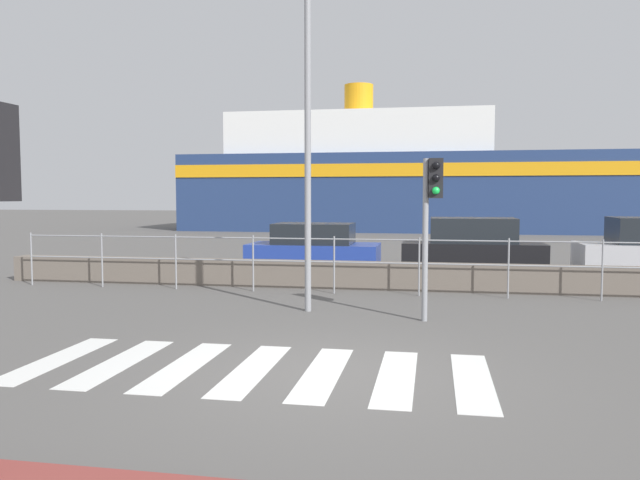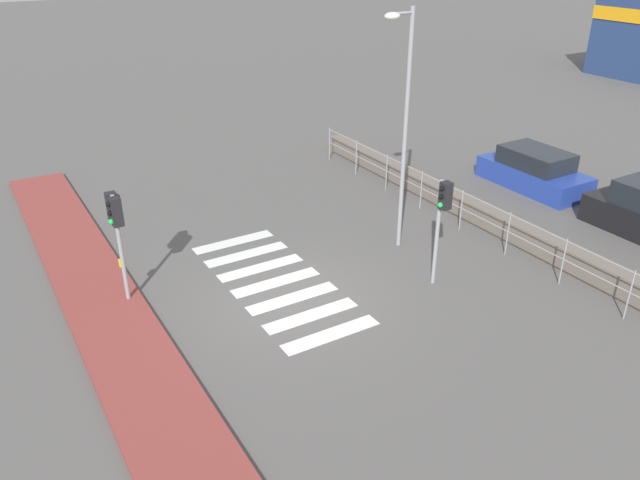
{
  "view_description": "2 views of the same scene",
  "coord_description": "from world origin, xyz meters",
  "px_view_note": "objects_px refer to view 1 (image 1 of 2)",
  "views": [
    {
      "loc": [
        1.22,
        -7.42,
        2.18
      ],
      "look_at": [
        -0.49,
        2.0,
        1.5
      ],
      "focal_mm": 35.0,
      "sensor_mm": 36.0,
      "label": 1
    },
    {
      "loc": [
        11.52,
        -6.16,
        8.16
      ],
      "look_at": [
        -0.44,
        1.0,
        1.2
      ],
      "focal_mm": 35.0,
      "sensor_mm": 36.0,
      "label": 2
    }
  ],
  "objects_px": {
    "traffic_light_far": "(432,202)",
    "streetlamp": "(306,98)",
    "parked_car_black": "(472,249)",
    "ferry_boat": "(402,181)",
    "parked_car_blue": "(314,249)"
  },
  "relations": [
    {
      "from": "traffic_light_far",
      "to": "parked_car_blue",
      "type": "height_order",
      "value": "traffic_light_far"
    },
    {
      "from": "parked_car_blue",
      "to": "parked_car_black",
      "type": "xyz_separation_m",
      "value": [
        4.63,
        -0.0,
        0.08
      ]
    },
    {
      "from": "ferry_boat",
      "to": "parked_car_black",
      "type": "relative_size",
      "value": 7.29
    },
    {
      "from": "traffic_light_far",
      "to": "parked_car_blue",
      "type": "distance_m",
      "value": 8.3
    },
    {
      "from": "streetlamp",
      "to": "parked_car_black",
      "type": "xyz_separation_m",
      "value": [
        3.43,
        6.96,
        -3.31
      ]
    },
    {
      "from": "ferry_boat",
      "to": "traffic_light_far",
      "type": "bearing_deg",
      "value": -86.19
    },
    {
      "from": "traffic_light_far",
      "to": "streetlamp",
      "type": "relative_size",
      "value": 0.43
    },
    {
      "from": "streetlamp",
      "to": "parked_car_blue",
      "type": "distance_m",
      "value": 7.83
    },
    {
      "from": "parked_car_blue",
      "to": "parked_car_black",
      "type": "relative_size",
      "value": 0.98
    },
    {
      "from": "ferry_boat",
      "to": "parked_car_blue",
      "type": "xyz_separation_m",
      "value": [
        -1.59,
        -21.08,
        -2.53
      ]
    },
    {
      "from": "traffic_light_far",
      "to": "streetlamp",
      "type": "xyz_separation_m",
      "value": [
        -2.29,
        0.43,
        1.9
      ]
    },
    {
      "from": "traffic_light_far",
      "to": "parked_car_black",
      "type": "bearing_deg",
      "value": 81.2
    },
    {
      "from": "streetlamp",
      "to": "parked_car_blue",
      "type": "xyz_separation_m",
      "value": [
        -1.19,
        6.96,
        -3.39
      ]
    },
    {
      "from": "parked_car_blue",
      "to": "parked_car_black",
      "type": "height_order",
      "value": "parked_car_black"
    },
    {
      "from": "traffic_light_far",
      "to": "streetlamp",
      "type": "distance_m",
      "value": 3.0
    }
  ]
}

